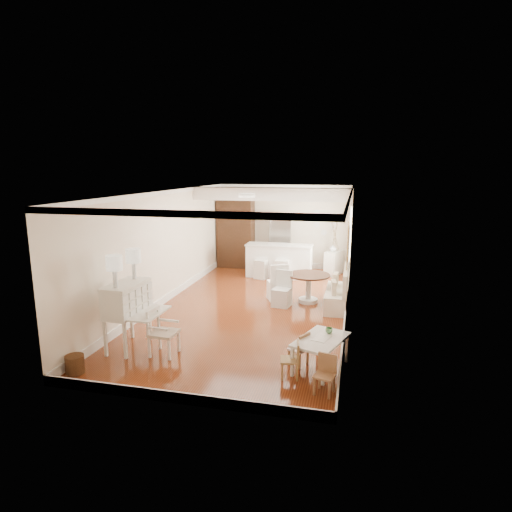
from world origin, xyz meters
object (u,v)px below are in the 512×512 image
at_px(dining_table, 308,288).
at_px(bar_stool_right, 282,264).
at_px(fridge, 291,243).
at_px(kids_chair_c, 325,375).
at_px(secretary_bureau, 128,316).
at_px(sideboard, 334,263).
at_px(breakfast_counter, 279,261).
at_px(slip_chair_near, 282,289).
at_px(kids_chair_a, 290,359).
at_px(pantry_cabinet, 236,234).
at_px(wicker_basket, 75,364).
at_px(kids_table, 321,354).
at_px(slip_chair_far, 277,281).
at_px(bar_stool_left, 262,264).
at_px(kids_chair_b, 298,348).
at_px(gustavian_armchair, 164,332).

height_order(dining_table, bar_stool_right, bar_stool_right).
xyz_separation_m(dining_table, fridge, (-0.98, 3.44, 0.53)).
relative_size(kids_chair_c, bar_stool_right, 0.61).
height_order(secretary_bureau, kids_chair_c, secretary_bureau).
height_order(dining_table, sideboard, sideboard).
bearing_deg(breakfast_counter, slip_chair_near, -78.44).
height_order(kids_chair_a, pantry_cabinet, pantry_cabinet).
distance_m(slip_chair_near, bar_stool_right, 2.52).
bearing_deg(wicker_basket, kids_table, 15.33).
bearing_deg(bar_stool_right, slip_chair_near, -84.73).
bearing_deg(slip_chair_far, breakfast_counter, -105.20).
bearing_deg(bar_stool_left, secretary_bureau, -88.54).
relative_size(breakfast_counter, bar_stool_right, 2.07).
xyz_separation_m(slip_chair_far, bar_stool_right, (-0.22, 2.00, 0.01)).
xyz_separation_m(dining_table, slip_chair_far, (-0.80, 0.03, 0.12)).
distance_m(kids_table, bar_stool_left, 6.15).
distance_m(slip_chair_far, sideboard, 3.30).
bearing_deg(fridge, wicker_basket, -106.08).
relative_size(wicker_basket, bar_stool_left, 0.33).
distance_m(bar_stool_left, fridge, 1.59).
bearing_deg(kids_chair_a, wicker_basket, -88.58).
bearing_deg(bar_stool_right, dining_table, -67.60).
relative_size(kids_chair_b, pantry_cabinet, 0.26).
relative_size(gustavian_armchair, bar_stool_right, 0.87).
relative_size(kids_chair_c, dining_table, 0.57).
xyz_separation_m(bar_stool_right, pantry_cabinet, (-1.86, 1.44, 0.66)).
xyz_separation_m(gustavian_armchair, breakfast_counter, (1.02, 6.10, 0.08)).
height_order(kids_table, fridge, fridge).
relative_size(pantry_cabinet, fridge, 1.28).
bearing_deg(wicker_basket, bar_stool_left, 76.23).
distance_m(kids_table, kids_chair_b, 0.39).
relative_size(kids_chair_b, dining_table, 0.56).
relative_size(wicker_basket, slip_chair_far, 0.32).
relative_size(kids_chair_b, breakfast_counter, 0.30).
bearing_deg(sideboard, gustavian_armchair, -92.38).
height_order(kids_table, kids_chair_b, kids_chair_b).
bearing_deg(breakfast_counter, secretary_bureau, -106.79).
distance_m(bar_stool_right, pantry_cabinet, 2.44).
bearing_deg(slip_chair_near, pantry_cabinet, 129.02).
xyz_separation_m(kids_chair_a, breakfast_counter, (-1.34, 6.44, 0.20)).
bearing_deg(dining_table, slip_chair_far, 177.55).
bearing_deg(dining_table, pantry_cabinet, 129.74).
distance_m(secretary_bureau, pantry_cabinet, 7.07).
bearing_deg(pantry_cabinet, fridge, -0.90).
relative_size(kids_chair_a, sideboard, 0.78).
height_order(kids_chair_b, slip_chair_near, slip_chair_near).
relative_size(secretary_bureau, pantry_cabinet, 0.55).
bearing_deg(breakfast_counter, bar_stool_right, -65.80).
xyz_separation_m(kids_chair_c, breakfast_counter, (-1.93, 6.83, 0.21)).
bearing_deg(dining_table, kids_chair_c, -80.51).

